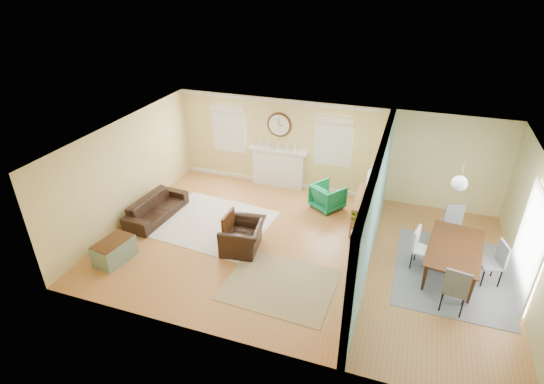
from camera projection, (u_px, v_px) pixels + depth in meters
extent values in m
plane|color=#AE6E35|center=(300.00, 249.00, 9.80)|extent=(9.00, 9.00, 0.00)
cube|color=#D3C079|center=(331.00, 149.00, 11.68)|extent=(9.00, 0.02, 2.60)
cube|color=#D3C079|center=(252.00, 288.00, 6.68)|extent=(9.00, 0.02, 2.60)
cube|color=#D3C079|center=(127.00, 171.00, 10.46)|extent=(0.02, 6.00, 2.60)
cube|color=#D3C079|center=(536.00, 238.00, 7.89)|extent=(0.02, 6.00, 2.60)
cube|color=white|center=(305.00, 144.00, 8.56)|extent=(9.00, 6.00, 0.02)
cube|color=#D3C079|center=(380.00, 182.00, 9.91)|extent=(0.12, 3.20, 2.60)
cube|color=#D3C079|center=(352.00, 289.00, 6.67)|extent=(0.12, 1.00, 2.60)
cube|color=#D3C079|center=(372.00, 188.00, 7.31)|extent=(0.12, 1.80, 0.40)
cube|color=white|center=(367.00, 224.00, 8.70)|extent=(0.04, 0.12, 2.20)
cube|color=white|center=(352.00, 278.00, 7.20)|extent=(0.04, 0.12, 2.20)
cube|color=white|center=(366.00, 197.00, 7.43)|extent=(0.04, 1.92, 0.12)
cube|color=#6CADA6|center=(376.00, 212.00, 8.73)|extent=(0.02, 6.00, 2.60)
cube|color=white|center=(278.00, 168.00, 12.36)|extent=(1.50, 0.24, 1.10)
cube|color=white|center=(278.00, 150.00, 12.06)|extent=(1.70, 0.30, 0.08)
cube|color=black|center=(279.00, 168.00, 12.47)|extent=(0.85, 0.02, 0.75)
cube|color=gold|center=(278.00, 172.00, 12.41)|extent=(0.85, 0.02, 0.62)
cylinder|color=#4F2C12|center=(279.00, 125.00, 11.82)|extent=(0.70, 0.06, 0.70)
cylinder|color=silver|center=(279.00, 125.00, 11.79)|extent=(0.60, 0.01, 0.60)
cube|color=black|center=(279.00, 122.00, 11.74)|extent=(0.02, 0.01, 0.20)
cube|color=black|center=(281.00, 125.00, 11.77)|extent=(0.12, 0.01, 0.02)
cube|color=white|center=(229.00, 129.00, 12.41)|extent=(0.90, 0.03, 1.30)
cube|color=white|center=(229.00, 129.00, 12.39)|extent=(1.00, 0.04, 1.40)
cube|color=beige|center=(227.00, 108.00, 12.05)|extent=(1.05, 0.10, 0.18)
cube|color=white|center=(333.00, 141.00, 11.53)|extent=(0.90, 0.03, 1.30)
cube|color=white|center=(333.00, 142.00, 11.50)|extent=(1.00, 0.04, 1.40)
cube|color=beige|center=(335.00, 120.00, 11.17)|extent=(1.05, 0.10, 0.18)
cube|color=white|center=(531.00, 247.00, 8.00)|extent=(0.03, 1.60, 2.10)
cube|color=white|center=(529.00, 247.00, 8.00)|extent=(0.03, 1.70, 2.20)
cylinder|color=gold|center=(462.00, 171.00, 7.77)|extent=(0.02, 0.02, 0.30)
sphere|color=white|center=(459.00, 183.00, 7.89)|extent=(0.30, 0.30, 0.30)
cube|color=beige|center=(213.00, 223.00, 10.76)|extent=(2.94, 2.61, 0.01)
cube|color=tan|center=(280.00, 285.00, 8.69)|extent=(2.27, 1.89, 0.01)
cube|color=gray|center=(451.00, 272.00, 9.04)|extent=(2.29, 2.86, 0.01)
imported|color=black|center=(156.00, 208.00, 10.89)|extent=(0.87, 1.94, 0.55)
imported|color=black|center=(243.00, 236.00, 9.65)|extent=(1.03, 1.14, 0.67)
imported|color=#056E3C|center=(328.00, 196.00, 11.29)|extent=(1.03, 1.04, 0.69)
cube|color=gray|center=(114.00, 251.00, 9.31)|extent=(0.65, 0.94, 0.49)
cube|color=#4F2C12|center=(112.00, 241.00, 9.19)|extent=(0.62, 0.89, 0.02)
cube|color=olive|center=(364.00, 211.00, 10.52)|extent=(0.48, 1.45, 0.80)
cube|color=#4F2C12|center=(352.00, 213.00, 10.16)|extent=(0.01, 0.39, 0.22)
cube|color=#4F2C12|center=(351.00, 222.00, 10.28)|extent=(0.01, 0.39, 0.22)
cube|color=#4F2C12|center=(355.00, 204.00, 10.52)|extent=(0.01, 0.39, 0.22)
cube|color=#4F2C12|center=(354.00, 213.00, 10.65)|extent=(0.01, 0.39, 0.22)
cube|color=#4F2C12|center=(358.00, 196.00, 10.88)|extent=(0.01, 0.39, 0.22)
cube|color=#4F2C12|center=(357.00, 205.00, 11.01)|extent=(0.01, 0.39, 0.22)
imported|color=black|center=(367.00, 185.00, 10.18)|extent=(0.28, 1.13, 0.64)
cylinder|color=white|center=(357.00, 241.00, 9.66)|extent=(0.33, 0.33, 0.48)
imported|color=#337F33|center=(359.00, 224.00, 9.44)|extent=(0.50, 0.47, 0.44)
imported|color=#4F2C12|center=(454.00, 260.00, 8.89)|extent=(1.29, 1.99, 0.66)
cube|color=gray|center=(454.00, 228.00, 9.75)|extent=(0.53, 0.53, 0.05)
cube|color=gray|center=(457.00, 218.00, 9.63)|extent=(0.42, 0.16, 0.51)
cylinder|color=black|center=(457.00, 232.00, 10.01)|extent=(0.03, 0.03, 0.43)
cylinder|color=black|center=(462.00, 241.00, 9.71)|extent=(0.03, 0.03, 0.43)
cylinder|color=black|center=(443.00, 232.00, 10.03)|extent=(0.03, 0.03, 0.43)
cylinder|color=black|center=(447.00, 240.00, 9.72)|extent=(0.03, 0.03, 0.43)
cube|color=gray|center=(455.00, 289.00, 7.88)|extent=(0.52, 0.52, 0.05)
cube|color=gray|center=(458.00, 277.00, 7.75)|extent=(0.45, 0.13, 0.53)
cylinder|color=black|center=(441.00, 302.00, 7.94)|extent=(0.03, 0.03, 0.45)
cylinder|color=black|center=(444.00, 290.00, 8.22)|extent=(0.03, 0.03, 0.45)
cylinder|color=black|center=(461.00, 309.00, 7.79)|extent=(0.03, 0.03, 0.45)
cylinder|color=black|center=(464.00, 297.00, 8.07)|extent=(0.03, 0.03, 0.45)
cube|color=white|center=(423.00, 250.00, 8.99)|extent=(0.50, 0.50, 0.05)
cube|color=white|center=(425.00, 241.00, 8.88)|extent=(0.14, 0.41, 0.49)
cylinder|color=black|center=(415.00, 253.00, 9.31)|extent=(0.03, 0.03, 0.41)
cylinder|color=black|center=(431.00, 258.00, 9.15)|extent=(0.03, 0.03, 0.41)
cylinder|color=black|center=(411.00, 261.00, 9.06)|extent=(0.03, 0.03, 0.41)
cylinder|color=black|center=(427.00, 266.00, 8.90)|extent=(0.03, 0.03, 0.41)
cube|color=gray|center=(491.00, 264.00, 8.58)|extent=(0.52, 0.52, 0.05)
cube|color=gray|center=(494.00, 254.00, 8.46)|extent=(0.17, 0.42, 0.50)
cylinder|color=black|center=(500.00, 279.00, 8.53)|extent=(0.03, 0.03, 0.42)
cylinder|color=black|center=(482.00, 279.00, 8.55)|extent=(0.03, 0.03, 0.42)
cylinder|color=black|center=(493.00, 268.00, 8.83)|extent=(0.03, 0.03, 0.42)
cylinder|color=black|center=(476.00, 268.00, 8.85)|extent=(0.03, 0.03, 0.42)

